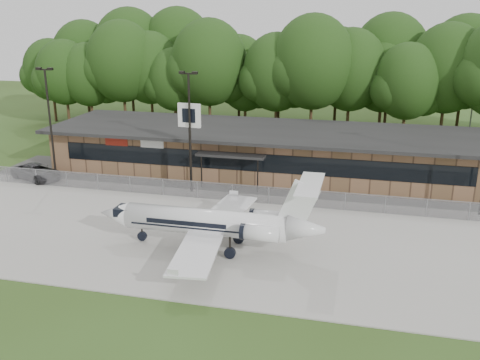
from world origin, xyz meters
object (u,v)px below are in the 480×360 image
(terminal, at_px, (266,150))
(suv, at_px, (37,172))
(business_jet, at_px, (214,224))
(pole_sign, at_px, (190,125))

(terminal, distance_m, suv, 21.35)
(terminal, height_order, suv, terminal)
(terminal, relative_size, business_jet, 2.71)
(business_jet, relative_size, pole_sign, 1.99)
(pole_sign, bearing_deg, suv, -173.29)
(terminal, height_order, business_jet, business_jet)
(business_jet, distance_m, pole_sign, 12.81)
(suv, bearing_deg, terminal, -49.07)
(business_jet, xyz_separation_m, suv, (-20.13, 10.69, -1.11))
(terminal, height_order, pole_sign, pole_sign)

